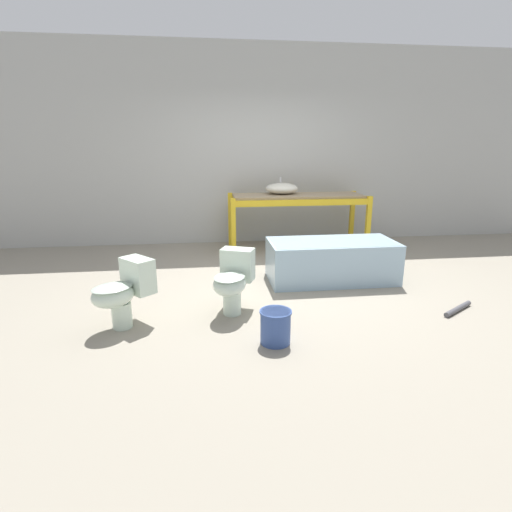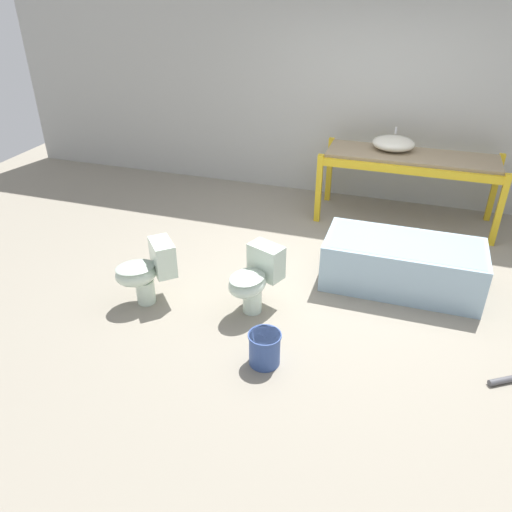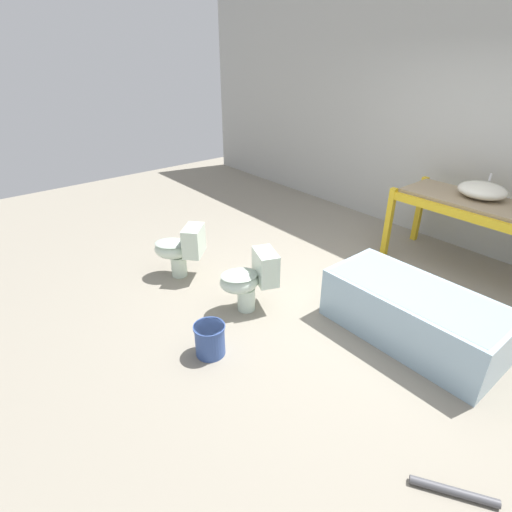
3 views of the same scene
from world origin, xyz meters
TOP-DOWN VIEW (x-y plane):
  - ground_plane at (0.00, 0.00)m, footprint 12.00×12.00m
  - warehouse_wall_rear at (0.00, 2.26)m, footprint 10.80×0.08m
  - shelving_rack at (0.54, 1.61)m, footprint 2.16×0.78m
  - sink_basin at (0.31, 1.70)m, footprint 0.51×0.45m
  - bathtub_main at (0.62, 0.02)m, footprint 1.54×0.72m
  - toilet_near at (-1.67, -1.02)m, footprint 0.63×0.61m
  - toilet_far at (-0.66, -0.83)m, footprint 0.50×0.64m
  - bucket_white at (-0.35, -1.51)m, footprint 0.27×0.27m

SIDE VIEW (x-z plane):
  - ground_plane at x=0.00m, z-range 0.00..0.00m
  - bucket_white at x=-0.35m, z-range 0.01..0.30m
  - bathtub_main at x=0.62m, z-range 0.04..0.54m
  - toilet_near at x=-1.67m, z-range 0.04..0.66m
  - toilet_far at x=-0.66m, z-range 0.04..0.66m
  - shelving_rack at x=0.54m, z-range 0.32..1.20m
  - sink_basin at x=0.31m, z-range 0.84..1.09m
  - warehouse_wall_rear at x=0.00m, z-range 0.00..3.20m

